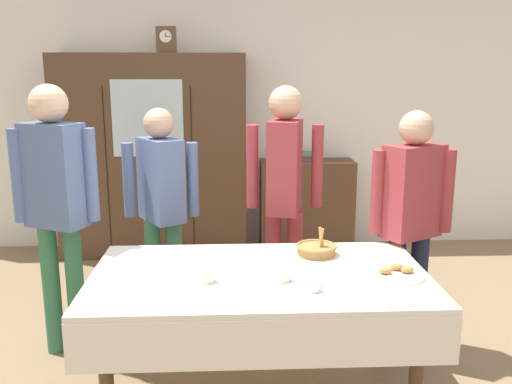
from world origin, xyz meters
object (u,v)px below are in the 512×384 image
at_px(pastry_plate, 397,273).
at_px(person_by_cabinet, 285,183).
at_px(tea_cup_near_left, 207,278).
at_px(wall_cabinet, 153,156).
at_px(spoon_mid_right, 175,297).
at_px(tea_cup_front_edge, 282,277).
at_px(spoon_mid_left, 171,283).
at_px(bookshelf_low, 306,205).
at_px(person_behind_table_left, 56,194).
at_px(person_beside_shelf, 161,197).
at_px(person_behind_table_right, 411,210).
at_px(bread_basket, 316,249).
at_px(mantel_clock, 166,40).
at_px(book_stack, 307,156).
at_px(tea_cup_far_left, 312,287).
at_px(dining_table, 260,293).

distance_m(pastry_plate, person_by_cabinet, 1.14).
height_order(tea_cup_near_left, pastry_plate, tea_cup_near_left).
distance_m(wall_cabinet, spoon_mid_right, 2.91).
distance_m(tea_cup_front_edge, spoon_mid_left, 0.56).
distance_m(bookshelf_low, tea_cup_front_edge, 2.81).
xyz_separation_m(wall_cabinet, person_behind_table_left, (-0.32, -1.96, 0.08)).
xyz_separation_m(person_beside_shelf, person_behind_table_right, (1.61, -0.48, 0.01)).
relative_size(wall_cabinet, bookshelf_low, 2.09).
xyz_separation_m(tea_cup_near_left, person_by_cabinet, (0.49, 1.05, 0.26)).
height_order(bread_basket, spoon_mid_right, bread_basket).
distance_m(bookshelf_low, tea_cup_near_left, 2.89).
bearing_deg(tea_cup_near_left, person_behind_table_left, 142.61).
relative_size(spoon_mid_left, person_behind_table_left, 0.07).
bearing_deg(wall_cabinet, person_behind_table_left, -99.27).
height_order(spoon_mid_left, person_beside_shelf, person_beside_shelf).
height_order(mantel_clock, bread_basket, mantel_clock).
height_order(book_stack, tea_cup_near_left, book_stack).
height_order(book_stack, person_behind_table_right, person_behind_table_right).
xyz_separation_m(tea_cup_front_edge, tea_cup_near_left, (-0.38, 0.01, 0.00)).
distance_m(mantel_clock, tea_cup_far_left, 3.25).
xyz_separation_m(mantel_clock, person_behind_table_left, (-0.49, -1.96, -1.01)).
distance_m(mantel_clock, person_behind_table_left, 2.26).
height_order(tea_cup_front_edge, spoon_mid_left, tea_cup_front_edge).
distance_m(dining_table, person_by_cabinet, 1.06).
height_order(tea_cup_near_left, spoon_mid_right, tea_cup_near_left).
distance_m(bread_basket, person_behind_table_left, 1.62).
bearing_deg(wall_cabinet, spoon_mid_left, -80.55).
bearing_deg(dining_table, mantel_clock, 105.77).
bearing_deg(pastry_plate, tea_cup_front_edge, -173.79).
height_order(dining_table, pastry_plate, pastry_plate).
xyz_separation_m(tea_cup_near_left, person_beside_shelf, (-0.36, 1.14, 0.16)).
bearing_deg(tea_cup_far_left, dining_table, 135.29).
height_order(bread_basket, spoon_mid_left, bread_basket).
bearing_deg(book_stack, bookshelf_low, 0.00).
relative_size(dining_table, book_stack, 7.95).
xyz_separation_m(book_stack, tea_cup_near_left, (-0.88, -2.74, -0.18)).
height_order(wall_cabinet, spoon_mid_right, wall_cabinet).
bearing_deg(dining_table, pastry_plate, -2.92).
height_order(book_stack, pastry_plate, book_stack).
xyz_separation_m(tea_cup_far_left, person_behind_table_right, (0.74, 0.80, 0.17)).
xyz_separation_m(tea_cup_front_edge, spoon_mid_right, (-0.52, -0.17, -0.02)).
bearing_deg(book_stack, dining_table, -103.04).
xyz_separation_m(wall_cabinet, person_behind_table_right, (1.88, -2.03, -0.03)).
xyz_separation_m(dining_table, person_behind_table_left, (-1.22, 0.63, 0.40)).
relative_size(wall_cabinet, tea_cup_near_left, 14.92).
bearing_deg(tea_cup_front_edge, book_stack, 79.57).
bearing_deg(person_beside_shelf, spoon_mid_left, -81.10).
relative_size(dining_table, person_behind_table_right, 1.14).
bearing_deg(person_beside_shelf, tea_cup_near_left, -72.46).
bearing_deg(bread_basket, person_behind_table_right, 21.44).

